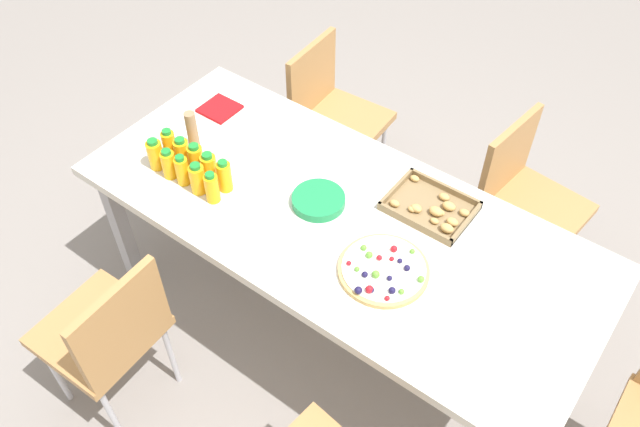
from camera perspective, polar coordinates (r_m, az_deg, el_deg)
ground_plane at (r=3.00m, az=1.27°, el=-9.78°), size 12.00×12.00×0.00m
party_table at (r=2.46m, az=1.53°, el=-1.11°), size 2.01×0.87×0.75m
chair_near_left at (r=2.51m, az=-18.16°, el=-9.92°), size 0.42×0.42×0.83m
chair_far_left at (r=3.27m, az=1.00°, el=9.15°), size 0.42×0.42×0.83m
chair_far_right at (r=2.97m, az=17.53°, el=1.62°), size 0.44×0.44×0.83m
juice_bottle_0 at (r=2.63m, az=-14.31°, el=5.07°), size 0.06×0.06×0.14m
juice_bottle_1 at (r=2.58m, az=-13.19°, el=4.26°), size 0.06×0.06×0.13m
juice_bottle_2 at (r=2.54m, az=-12.05°, el=3.73°), size 0.05×0.05×0.13m
juice_bottle_3 at (r=2.49m, az=-10.75°, el=3.02°), size 0.06×0.06×0.14m
juice_bottle_4 at (r=2.45m, az=-9.51°, el=2.25°), size 0.05×0.05×0.14m
juice_bottle_5 at (r=2.65m, az=-13.14°, el=5.89°), size 0.05×0.05×0.14m
juice_bottle_6 at (r=2.61m, az=-12.05°, el=5.23°), size 0.06×0.06×0.14m
juice_bottle_7 at (r=2.56m, az=-10.86°, el=4.66°), size 0.06×0.06×0.14m
juice_bottle_8 at (r=2.53m, az=-9.75°, el=3.96°), size 0.06×0.06×0.14m
juice_bottle_9 at (r=2.48m, az=-8.43°, el=3.28°), size 0.06×0.06×0.14m
fruit_pizza at (r=2.23m, az=5.61°, el=-4.97°), size 0.32×0.32×0.05m
snack_tray at (r=2.45m, az=9.81°, el=0.48°), size 0.31×0.24×0.04m
plate_stack at (r=2.43m, az=-0.11°, el=1.19°), size 0.20×0.20×0.03m
napkin_stack at (r=2.90m, az=-8.84°, el=9.12°), size 0.15×0.15×0.01m
cardboard_tube at (r=2.67m, az=-11.21°, el=7.15°), size 0.04×0.04×0.18m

